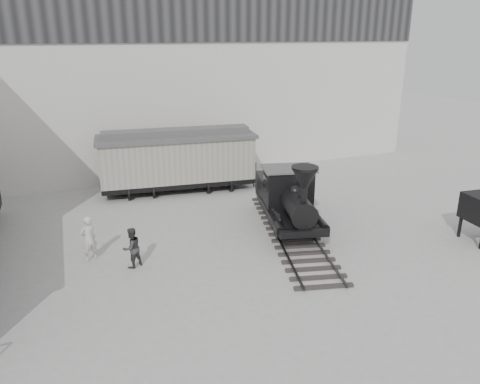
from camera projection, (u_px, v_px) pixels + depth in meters
name	position (u px, v px, depth m)	size (l,w,h in m)	color
ground	(282.00, 278.00, 17.15)	(90.00, 90.00, 0.00)	#9E9E9B
north_wall	(169.00, 85.00, 28.42)	(34.00, 2.51, 11.00)	silver
locomotive	(289.00, 202.00, 21.16)	(4.70, 10.09, 3.49)	#2C2724
boxcar	(177.00, 159.00, 26.10)	(8.97, 3.86, 3.56)	black
visitor_a	(89.00, 238.00, 18.24)	(0.67, 0.44, 1.84)	silver
visitor_b	(132.00, 248.00, 17.73)	(0.78, 0.60, 1.60)	#353535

